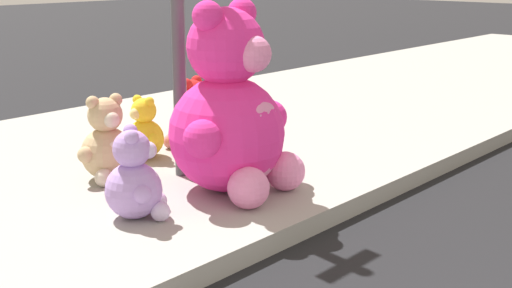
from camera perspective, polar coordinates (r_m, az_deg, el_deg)
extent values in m
cube|color=#9E9B93|center=(5.78, -19.04, -3.76)|extent=(28.00, 4.40, 0.15)
sphere|color=#F22D93|center=(5.14, -2.49, 0.85)|extent=(0.89, 0.89, 0.89)
ellipsoid|color=pink|center=(4.96, 0.46, 0.33)|extent=(0.51, 0.26, 0.58)
sphere|color=#F22D93|center=(5.02, -2.58, 8.23)|extent=(0.58, 0.58, 0.58)
sphere|color=pink|center=(4.88, -0.23, 7.63)|extent=(0.27, 0.27, 0.27)
sphere|color=#F22D93|center=(5.16, -1.20, 11.04)|extent=(0.22, 0.22, 0.22)
sphere|color=#F22D93|center=(5.40, 1.18, 2.28)|extent=(0.28, 0.28, 0.28)
sphere|color=pink|center=(5.20, 2.51, -2.31)|extent=(0.31, 0.31, 0.31)
sphere|color=#F22D93|center=(4.84, -4.11, 10.73)|extent=(0.22, 0.22, 0.22)
sphere|color=#F22D93|center=(4.74, -4.54, 0.42)|extent=(0.28, 0.28, 0.28)
sphere|color=pink|center=(4.82, -0.64, -3.74)|extent=(0.31, 0.31, 0.31)
sphere|color=white|center=(5.90, -0.61, 0.33)|extent=(0.41, 0.41, 0.41)
ellipsoid|color=white|center=(6.05, -0.86, 0.68)|extent=(0.23, 0.21, 0.27)
sphere|color=white|center=(5.83, -0.62, 3.25)|extent=(0.27, 0.27, 0.27)
sphere|color=white|center=(5.95, -0.81, 3.31)|extent=(0.12, 0.12, 0.12)
sphere|color=white|center=(5.80, -1.55, 4.25)|extent=(0.10, 0.10, 0.10)
sphere|color=white|center=(5.92, -2.56, 0.66)|extent=(0.13, 0.13, 0.13)
sphere|color=white|center=(6.09, -1.94, -0.53)|extent=(0.14, 0.14, 0.14)
sphere|color=white|center=(5.83, 0.29, 4.32)|extent=(0.10, 0.10, 0.10)
sphere|color=white|center=(5.98, 1.14, 0.83)|extent=(0.13, 0.13, 0.13)
sphere|color=white|center=(6.13, 0.15, -0.43)|extent=(0.14, 0.14, 0.14)
sphere|color=#B28CD8|center=(4.71, -10.30, -3.87)|extent=(0.40, 0.40, 0.40)
ellipsoid|color=silver|center=(4.71, -8.57, -3.77)|extent=(0.20, 0.23, 0.26)
sphere|color=#B28CD8|center=(4.62, -10.47, -0.41)|extent=(0.26, 0.26, 0.26)
sphere|color=silver|center=(4.63, -9.10, -0.52)|extent=(0.12, 0.12, 0.12)
sphere|color=#B28CD8|center=(4.68, -10.59, 1.10)|extent=(0.10, 0.10, 0.10)
sphere|color=#B28CD8|center=(4.88, -9.85, -2.81)|extent=(0.12, 0.12, 0.12)
sphere|color=silver|center=(4.86, -8.31, -4.79)|extent=(0.14, 0.14, 0.14)
sphere|color=#B28CD8|center=(4.51, -10.48, 0.56)|extent=(0.10, 0.10, 0.10)
sphere|color=#B28CD8|center=(4.52, -9.57, -4.23)|extent=(0.12, 0.12, 0.12)
sphere|color=silver|center=(4.66, -8.09, -5.68)|extent=(0.14, 0.14, 0.14)
sphere|color=yellow|center=(6.17, -9.37, 0.46)|extent=(0.35, 0.35, 0.35)
ellipsoid|color=#F0DB80|center=(6.09, -10.25, 0.23)|extent=(0.09, 0.19, 0.22)
sphere|color=yellow|center=(6.11, -9.48, 2.80)|extent=(0.23, 0.23, 0.23)
sphere|color=#F0DB80|center=(6.05, -10.15, 2.52)|extent=(0.10, 0.10, 0.10)
sphere|color=yellow|center=(6.03, -9.01, 3.55)|extent=(0.09, 0.09, 0.09)
sphere|color=yellow|center=(6.01, -8.65, 0.37)|extent=(0.11, 0.11, 0.11)
sphere|color=#F0DB80|center=(6.03, -9.77, -1.00)|extent=(0.12, 0.12, 0.12)
sphere|color=yellow|center=(6.15, -10.01, 3.73)|extent=(0.09, 0.09, 0.09)
sphere|color=yellow|center=(6.26, -10.68, 0.85)|extent=(0.11, 0.11, 0.11)
sphere|color=#F0DB80|center=(6.17, -10.93, -0.69)|extent=(0.12, 0.12, 0.12)
sphere|color=red|center=(6.42, -5.37, 1.50)|extent=(0.42, 0.42, 0.42)
ellipsoid|color=#DB7B7B|center=(6.49, -6.53, 1.62)|extent=(0.25, 0.16, 0.27)
sphere|color=red|center=(6.35, -5.44, 4.23)|extent=(0.27, 0.27, 0.27)
sphere|color=#DB7B7B|center=(6.41, -6.35, 4.16)|extent=(0.13, 0.13, 0.13)
sphere|color=red|center=(6.25, -5.90, 5.06)|extent=(0.10, 0.10, 0.10)
sphere|color=red|center=(6.27, -6.68, 1.43)|extent=(0.13, 0.13, 0.13)
sphere|color=#DB7B7B|center=(6.44, -7.22, 0.24)|extent=(0.14, 0.14, 0.14)
sphere|color=red|center=(6.41, -5.05, 5.34)|extent=(0.10, 0.10, 0.10)
sphere|color=red|center=(6.60, -4.94, 2.17)|extent=(0.13, 0.13, 0.13)
sphere|color=#DB7B7B|center=(6.63, -6.20, 0.70)|extent=(0.14, 0.14, 0.14)
sphere|color=tan|center=(5.60, -12.46, -0.77)|extent=(0.43, 0.43, 0.43)
ellipsoid|color=beige|center=(5.46, -11.81, -1.13)|extent=(0.25, 0.14, 0.28)
sphere|color=tan|center=(5.52, -12.64, 2.42)|extent=(0.28, 0.28, 0.28)
sphere|color=beige|center=(5.42, -12.13, 2.03)|extent=(0.13, 0.13, 0.13)
sphere|color=tan|center=(5.54, -11.78, 3.69)|extent=(0.11, 0.11, 0.11)
sphere|color=tan|center=(5.62, -10.37, -0.25)|extent=(0.13, 0.13, 0.13)
sphere|color=beige|center=(5.52, -10.50, -2.39)|extent=(0.15, 0.15, 0.15)
sphere|color=tan|center=(5.46, -13.65, 3.42)|extent=(0.11, 0.11, 0.11)
sphere|color=tan|center=(5.47, -14.19, -0.90)|extent=(0.13, 0.13, 0.13)
sphere|color=beige|center=(5.43, -12.74, -2.81)|extent=(0.15, 0.15, 0.15)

